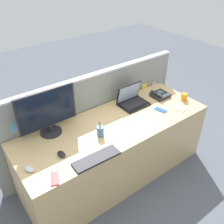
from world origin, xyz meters
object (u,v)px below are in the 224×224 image
at_px(desktop_monitor, 47,111).
at_px(keyboard_main, 96,158).
at_px(laptop, 132,99).
at_px(pen_cup, 100,131).
at_px(computer_mouse_right_hand, 61,154).
at_px(computer_mouse_left_hand, 29,169).
at_px(coffee_mug, 184,97).
at_px(desk_phone, 160,95).
at_px(cell_phone_red_case, 55,178).
at_px(cell_phone_silver_slab, 180,109).
at_px(cell_phone_blue_case, 161,110).

height_order(desktop_monitor, keyboard_main, desktop_monitor).
xyz_separation_m(laptop, pen_cup, (-0.64, -0.27, -0.00)).
xyz_separation_m(keyboard_main, computer_mouse_right_hand, (-0.23, 0.23, 0.01)).
height_order(computer_mouse_left_hand, coffee_mug, coffee_mug).
xyz_separation_m(laptop, keyboard_main, (-0.86, -0.53, -0.05)).
xyz_separation_m(desk_phone, computer_mouse_left_hand, (-1.76, -0.21, -0.01)).
distance_m(desktop_monitor, cell_phone_red_case, 0.68).
distance_m(laptop, keyboard_main, 1.01).
relative_size(laptop, cell_phone_silver_slab, 2.49).
distance_m(cell_phone_blue_case, cell_phone_silver_slab, 0.22).
bearing_deg(pen_cup, computer_mouse_right_hand, -176.91).
distance_m(cell_phone_blue_case, coffee_mug, 0.40).
relative_size(laptop, cell_phone_blue_case, 2.39).
relative_size(computer_mouse_right_hand, pen_cup, 0.58).
xyz_separation_m(desktop_monitor, pen_cup, (0.37, -0.35, -0.20)).
relative_size(laptop, pen_cup, 1.93).
height_order(desktop_monitor, cell_phone_silver_slab, desktop_monitor).
xyz_separation_m(laptop, cell_phone_blue_case, (0.17, -0.31, -0.05)).
height_order(cell_phone_blue_case, cell_phone_silver_slab, same).
bearing_deg(cell_phone_red_case, cell_phone_blue_case, 31.09).
xyz_separation_m(pen_cup, cell_phone_silver_slab, (1.00, -0.15, -0.05)).
bearing_deg(computer_mouse_left_hand, pen_cup, -19.72).
bearing_deg(cell_phone_blue_case, keyboard_main, 177.53).
xyz_separation_m(desktop_monitor, cell_phone_red_case, (-0.24, -0.58, -0.25)).
distance_m(computer_mouse_right_hand, pen_cup, 0.44).
height_order(cell_phone_silver_slab, coffee_mug, coffee_mug).
bearing_deg(laptop, keyboard_main, -148.47).
bearing_deg(cell_phone_red_case, computer_mouse_right_hand, 74.60).
xyz_separation_m(desktop_monitor, laptop, (1.01, -0.07, -0.20)).
bearing_deg(cell_phone_blue_case, laptop, 104.73).
xyz_separation_m(cell_phone_blue_case, coffee_mug, (0.39, -0.01, 0.04)).
relative_size(cell_phone_blue_case, cell_phone_silver_slab, 1.04).
bearing_deg(computer_mouse_left_hand, cell_phone_silver_slab, -25.75).
bearing_deg(keyboard_main, desk_phone, 21.41).
distance_m(cell_phone_red_case, cell_phone_silver_slab, 1.62).
bearing_deg(computer_mouse_right_hand, desktop_monitor, 76.28).
height_order(laptop, computer_mouse_left_hand, laptop).
xyz_separation_m(computer_mouse_right_hand, cell_phone_silver_slab, (1.45, -0.13, -0.01)).
relative_size(cell_phone_red_case, cell_phone_silver_slab, 1.09).
xyz_separation_m(computer_mouse_right_hand, pen_cup, (0.44, 0.02, 0.04)).
height_order(laptop, desk_phone, laptop).
bearing_deg(keyboard_main, computer_mouse_left_hand, 158.31).
bearing_deg(pen_cup, desktop_monitor, 136.97).
xyz_separation_m(pen_cup, cell_phone_blue_case, (0.81, -0.04, -0.05)).
xyz_separation_m(laptop, cell_phone_red_case, (-1.25, -0.51, -0.05)).
xyz_separation_m(cell_phone_red_case, cell_phone_silver_slab, (1.61, 0.08, 0.00)).
xyz_separation_m(computer_mouse_left_hand, coffee_mug, (1.95, -0.02, 0.03)).
bearing_deg(desktop_monitor, cell_phone_blue_case, -18.03).
bearing_deg(desk_phone, cell_phone_silver_slab, -93.34).
bearing_deg(computer_mouse_left_hand, coffee_mug, -22.14).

